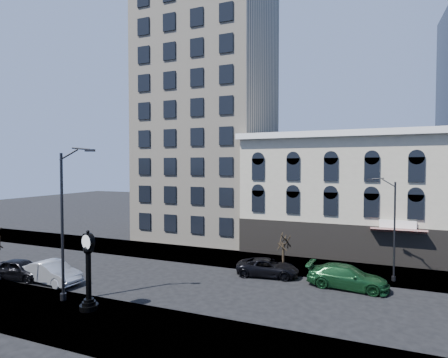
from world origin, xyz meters
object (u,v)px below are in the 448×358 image
at_px(street_clock, 88,274).
at_px(car_near_b, 52,272).
at_px(street_lamp_near, 73,183).
at_px(car_near_a, 21,269).

height_order(street_clock, car_near_b, street_clock).
distance_m(street_lamp_near, car_near_b, 8.72).
height_order(street_clock, street_lamp_near, street_lamp_near).
xyz_separation_m(street_clock, street_lamp_near, (-2.02, 0.87, 5.60)).
relative_size(street_clock, car_near_a, 1.06).
bearing_deg(street_lamp_near, street_clock, -46.36).
relative_size(car_near_a, car_near_b, 0.92).
xyz_separation_m(street_lamp_near, car_near_b, (-4.49, 2.22, -7.14)).
bearing_deg(car_near_a, car_near_b, -93.47).
xyz_separation_m(street_lamp_near, car_near_a, (-7.72, 2.02, -7.18)).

